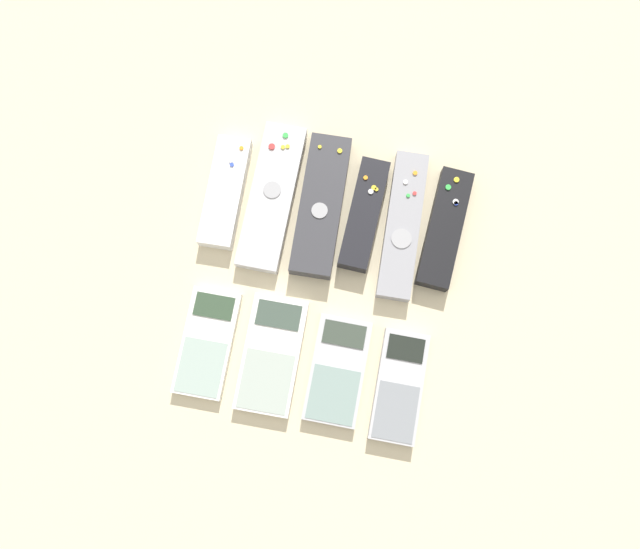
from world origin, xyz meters
The scene contains 11 objects.
ground_plane centered at (0.00, 0.00, 0.00)m, with size 3.00×3.00×0.00m, color beige.
remote_0 centered at (-0.15, 0.12, 0.01)m, with size 0.05×0.16×0.02m.
remote_1 centered at (-0.09, 0.13, 0.01)m, with size 0.06×0.21×0.02m.
remote_2 centered at (-0.02, 0.13, 0.01)m, with size 0.07×0.20×0.03m.
remote_3 centered at (0.04, 0.13, 0.01)m, with size 0.05×0.16×0.03m.
remote_4 centered at (0.10, 0.12, 0.01)m, with size 0.05×0.21×0.02m.
remote_5 centered at (0.16, 0.13, 0.01)m, with size 0.05×0.17×0.03m.
calculator_0 centered at (-0.13, -0.09, 0.01)m, with size 0.07×0.15×0.02m.
calculator_1 centered at (-0.04, -0.09, 0.01)m, with size 0.08×0.16×0.02m.
calculator_2 centered at (0.05, -0.09, 0.01)m, with size 0.07×0.14×0.02m.
calculator_3 centered at (0.13, -0.10, 0.01)m, with size 0.06×0.15×0.02m.
Camera 1 is at (0.04, -0.15, 0.84)m, focal length 35.00 mm.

